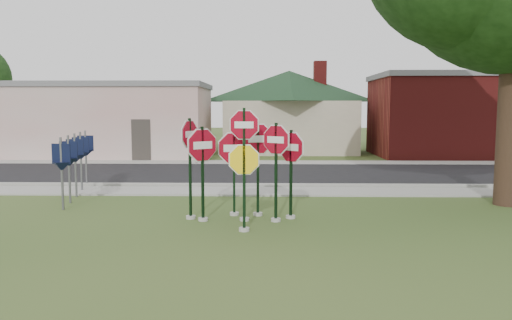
{
  "coord_description": "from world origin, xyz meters",
  "views": [
    {
      "loc": [
        0.61,
        -10.85,
        2.79
      ],
      "look_at": [
        0.31,
        2.0,
        1.44
      ],
      "focal_mm": 35.0,
      "sensor_mm": 36.0,
      "label": 1
    }
  ],
  "objects_px": {
    "stop_sign_yellow": "(244,177)",
    "stop_sign_left": "(202,160)",
    "stop_sign_center": "(244,148)",
    "pedestrian": "(200,145)"
  },
  "relations": [
    {
      "from": "stop_sign_yellow",
      "to": "pedestrian",
      "type": "relative_size",
      "value": 1.22
    },
    {
      "from": "stop_sign_left",
      "to": "pedestrian",
      "type": "relative_size",
      "value": 1.41
    },
    {
      "from": "stop_sign_yellow",
      "to": "stop_sign_left",
      "type": "distance_m",
      "value": 1.49
    },
    {
      "from": "stop_sign_center",
      "to": "stop_sign_left",
      "type": "bearing_deg",
      "value": -177.78
    },
    {
      "from": "stop_sign_yellow",
      "to": "pedestrian",
      "type": "xyz_separation_m",
      "value": [
        -2.87,
        13.83,
        -0.31
      ]
    },
    {
      "from": "stop_sign_yellow",
      "to": "pedestrian",
      "type": "height_order",
      "value": "stop_sign_yellow"
    },
    {
      "from": "stop_sign_center",
      "to": "stop_sign_yellow",
      "type": "xyz_separation_m",
      "value": [
        0.04,
        -1.05,
        -0.57
      ]
    },
    {
      "from": "stop_sign_left",
      "to": "pedestrian",
      "type": "bearing_deg",
      "value": 98.02
    },
    {
      "from": "stop_sign_left",
      "to": "pedestrian",
      "type": "xyz_separation_m",
      "value": [
        -1.81,
        12.82,
        -0.59
      ]
    },
    {
      "from": "stop_sign_center",
      "to": "stop_sign_left",
      "type": "height_order",
      "value": "stop_sign_center"
    }
  ]
}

